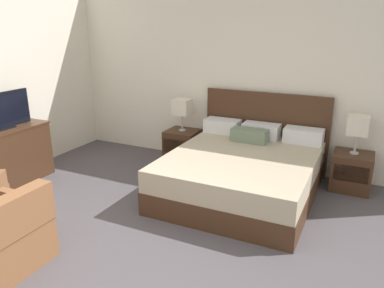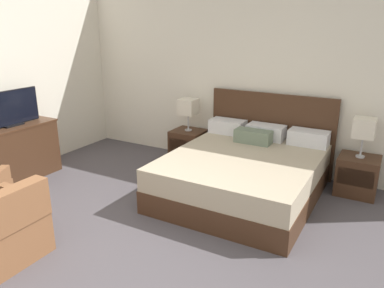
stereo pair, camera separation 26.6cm
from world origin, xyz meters
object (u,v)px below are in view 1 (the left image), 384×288
object	(u,v)px
nightstand_right	(352,171)
table_lamp_left	(182,107)
dresser	(5,157)
tv	(1,112)
bed	(243,171)
table_lamp_right	(358,126)
nightstand_left	(183,146)
armchair_companion	(4,238)

from	to	relation	value
nightstand_right	table_lamp_left	bearing A→B (deg)	179.97
dresser	table_lamp_left	bearing A→B (deg)	47.50
table_lamp_left	tv	bearing A→B (deg)	-133.12
bed	table_lamp_right	bearing A→B (deg)	30.11
nightstand_right	table_lamp_right	xyz separation A→B (m)	(0.00, 0.00, 0.63)
nightstand_left	armchair_companion	world-z (taller)	armchair_companion
armchair_companion	nightstand_right	bearing A→B (deg)	49.49
nightstand_right	armchair_companion	xyz separation A→B (m)	(-2.69, -3.15, 0.03)
table_lamp_left	tv	distance (m)	2.51
table_lamp_right	nightstand_left	bearing A→B (deg)	-179.97
bed	tv	size ratio (longest dim) A/B	2.41
table_lamp_right	armchair_companion	world-z (taller)	table_lamp_right
nightstand_right	table_lamp_left	xyz separation A→B (m)	(-2.51, 0.00, 0.63)
table_lamp_right	dresser	world-z (taller)	table_lamp_right
bed	nightstand_left	world-z (taller)	bed
tv	table_lamp_right	bearing A→B (deg)	23.46
nightstand_left	table_lamp_right	bearing A→B (deg)	0.03
nightstand_right	tv	xyz separation A→B (m)	(-4.22, -1.83, 0.76)
nightstand_left	dresser	world-z (taller)	dresser
bed	dresser	world-z (taller)	bed
table_lamp_right	tv	distance (m)	4.61
armchair_companion	table_lamp_left	bearing A→B (deg)	86.72
bed	nightstand_left	size ratio (longest dim) A/B	4.17
table_lamp_left	dresser	bearing A→B (deg)	-132.50
nightstand_right	tv	distance (m)	4.67
bed	armchair_companion	bearing A→B (deg)	-120.64
table_lamp_left	armchair_companion	bearing A→B (deg)	-93.28
nightstand_right	table_lamp_left	world-z (taller)	table_lamp_left
tv	armchair_companion	xyz separation A→B (m)	(1.54, -1.31, -0.73)
bed	nightstand_right	distance (m)	1.45
table_lamp_left	bed	bearing A→B (deg)	-30.14
tv	table_lamp_left	bearing A→B (deg)	46.88
nightstand_left	table_lamp_right	size ratio (longest dim) A/B	0.99
nightstand_right	tv	size ratio (longest dim) A/B	0.58
bed	nightstand_right	xyz separation A→B (m)	(1.25, 0.73, -0.06)
bed	table_lamp_left	size ratio (longest dim) A/B	4.14
table_lamp_left	dresser	distance (m)	2.59
tv	armchair_companion	distance (m)	2.15
bed	armchair_companion	distance (m)	2.81
table_lamp_left	dresser	world-z (taller)	table_lamp_left
table_lamp_left	nightstand_right	bearing A→B (deg)	-0.03
tv	armchair_companion	size ratio (longest dim) A/B	1.14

